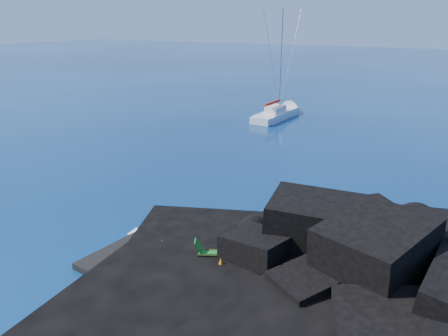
{
  "coord_description": "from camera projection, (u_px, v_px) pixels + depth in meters",
  "views": [
    {
      "loc": [
        16.36,
        -14.95,
        12.08
      ],
      "look_at": [
        1.56,
        10.64,
        2.0
      ],
      "focal_mm": 35.0,
      "sensor_mm": 36.0,
      "label": 1
    }
  ],
  "objects": [
    {
      "name": "ground",
      "position": [
        102.0,
        252.0,
        23.89
      ],
      "size": [
        400.0,
        400.0,
        0.0
      ],
      "primitive_type": "plane",
      "color": "#04143A",
      "rests_on": "ground"
    },
    {
      "name": "surf_foam",
      "position": [
        227.0,
        236.0,
        25.62
      ],
      "size": [
        10.0,
        8.0,
        0.06
      ],
      "primitive_type": null,
      "color": "white",
      "rests_on": "ground"
    },
    {
      "name": "sunbather",
      "position": [
        154.0,
        242.0,
        23.94
      ],
      "size": [
        1.65,
        1.06,
        0.25
      ],
      "primitive_type": null,
      "rotation": [
        0.0,
        0.0,
        0.41
      ],
      "color": "tan",
      "rests_on": "towel"
    },
    {
      "name": "headland",
      "position": [
        355.0,
        295.0,
        20.19
      ],
      "size": [
        24.0,
        24.0,
        3.6
      ],
      "primitive_type": null,
      "color": "black",
      "rests_on": "ground"
    },
    {
      "name": "deck_chair",
      "position": [
        213.0,
        249.0,
        22.38
      ],
      "size": [
        1.8,
        1.4,
        1.14
      ],
      "primitive_type": null,
      "rotation": [
        0.0,
        0.0,
        0.48
      ],
      "color": "#197320",
      "rests_on": "beach"
    },
    {
      "name": "marker_cone",
      "position": [
        221.0,
        263.0,
        21.56
      ],
      "size": [
        0.41,
        0.41,
        0.6
      ],
      "primitive_type": "cone",
      "rotation": [
        0.0,
        0.0,
        -0.05
      ],
      "color": "orange",
      "rests_on": "beach"
    },
    {
      "name": "sailboat",
      "position": [
        277.0,
        118.0,
        56.34
      ],
      "size": [
        3.13,
        12.91,
        13.45
      ],
      "primitive_type": null,
      "rotation": [
        0.0,
        0.0,
        -0.03
      ],
      "color": "silver",
      "rests_on": "ground"
    },
    {
      "name": "beach",
      "position": [
        174.0,
        270.0,
        22.17
      ],
      "size": [
        9.08,
        6.86,
        0.7
      ],
      "primitive_type": "cube",
      "rotation": [
        0.0,
        0.0,
        -0.1
      ],
      "color": "black",
      "rests_on": "ground"
    },
    {
      "name": "towel",
      "position": [
        154.0,
        244.0,
        23.99
      ],
      "size": [
        1.87,
        1.41,
        0.04
      ],
      "primitive_type": "cube",
      "rotation": [
        0.0,
        0.0,
        0.41
      ],
      "color": "white",
      "rests_on": "beach"
    }
  ]
}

